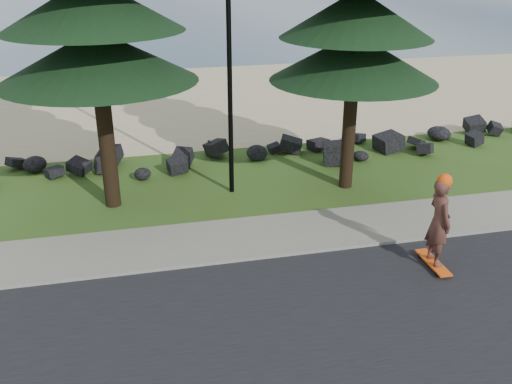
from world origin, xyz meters
TOP-DOWN VIEW (x-y plane):
  - ground at (0.00, 0.00)m, footprint 160.00×160.00m
  - road at (0.00, -4.50)m, footprint 160.00×7.00m
  - kerb at (0.00, -0.90)m, footprint 160.00×0.20m
  - sidewalk at (0.00, 0.20)m, footprint 160.00×2.00m
  - beach_sand at (0.00, 14.50)m, footprint 160.00×15.00m
  - ocean at (0.00, 51.00)m, footprint 160.00×58.00m
  - seawall_boulders at (0.00, 5.60)m, footprint 60.00×2.40m
  - lamp_post at (0.00, 3.20)m, footprint 0.25×0.14m
  - skateboarder at (3.73, -2.18)m, footprint 0.50×1.24m

SIDE VIEW (x-z plane):
  - ground at x=0.00m, z-range 0.00..0.00m
  - seawall_boulders at x=0.00m, z-range -0.55..0.55m
  - ocean at x=0.00m, z-range 0.00..0.01m
  - beach_sand at x=0.00m, z-range 0.00..0.01m
  - road at x=0.00m, z-range 0.00..0.02m
  - sidewalk at x=0.00m, z-range 0.00..0.08m
  - kerb at x=0.00m, z-range 0.00..0.10m
  - skateboarder at x=3.73m, z-range 0.00..2.31m
  - lamp_post at x=0.00m, z-range 0.06..8.20m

